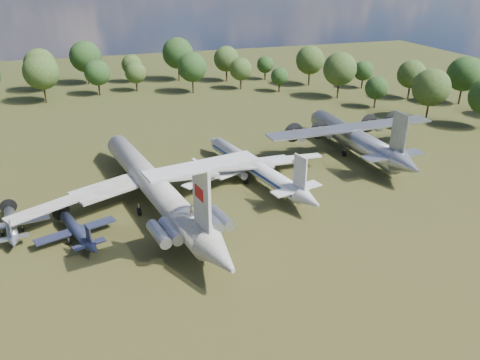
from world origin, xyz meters
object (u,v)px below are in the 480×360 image
object	(u,v)px
il62_airliner	(154,189)
tu104_jet	(254,169)
small_prop_west	(77,233)
person_on_il62	(191,210)
an12_transport	(353,141)
small_prop_northwest	(12,227)

from	to	relation	value
il62_airliner	tu104_jet	bearing A→B (deg)	2.55
small_prop_west	person_on_il62	size ratio (longest dim) A/B	9.10
small_prop_west	tu104_jet	bearing A→B (deg)	2.09
il62_airliner	an12_transport	size ratio (longest dim) A/B	1.39
tu104_jet	small_prop_northwest	distance (m)	41.36
il62_airliner	an12_transport	bearing A→B (deg)	3.00
tu104_jet	small_prop_west	world-z (taller)	tu104_jet
small_prop_west	an12_transport	bearing A→B (deg)	-0.92
tu104_jet	small_prop_west	bearing A→B (deg)	-171.50
tu104_jet	small_prop_northwest	size ratio (longest dim) A/B	2.66
an12_transport	person_on_il62	distance (m)	48.48
small_prop_northwest	person_on_il62	bearing A→B (deg)	-37.62
il62_airliner	small_prop_northwest	world-z (taller)	il62_airliner
tu104_jet	small_prop_northwest	world-z (taller)	tu104_jet
il62_airliner	small_prop_west	distance (m)	14.54
tu104_jet	an12_transport	world-z (taller)	an12_transport
person_on_il62	small_prop_northwest	bearing A→B (deg)	-38.49
il62_airliner	small_prop_northwest	size ratio (longest dim) A/B	3.97
small_prop_west	person_on_il62	distance (m)	18.10
tu104_jet	small_prop_west	xyz separation A→B (m)	(-31.44, -12.14, -0.80)
small_prop_northwest	tu104_jet	bearing A→B (deg)	0.51
small_prop_northwest	person_on_il62	xyz separation A→B (m)	(24.53, -13.19, 5.52)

